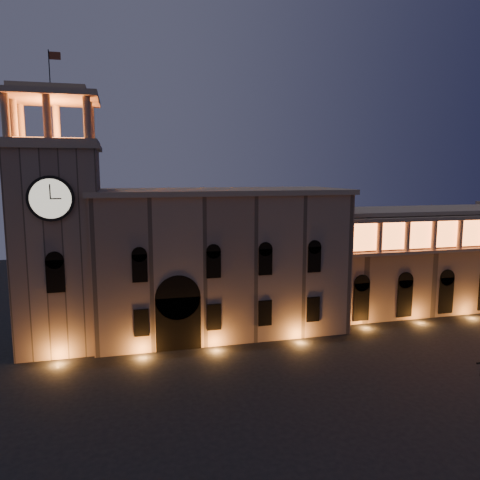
# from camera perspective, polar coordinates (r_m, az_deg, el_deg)

# --- Properties ---
(ground) EXTENTS (160.00, 160.00, 0.00)m
(ground) POSITION_cam_1_polar(r_m,az_deg,el_deg) (41.53, 7.30, -20.00)
(ground) COLOR black
(ground) RESTS_ON ground
(government_building) EXTENTS (30.80, 12.80, 17.60)m
(government_building) POSITION_cam_1_polar(r_m,az_deg,el_deg) (58.05, -2.53, -2.51)
(government_building) COLOR #8D705C
(government_building) RESTS_ON ground
(clock_tower) EXTENTS (9.80, 9.80, 32.40)m
(clock_tower) POSITION_cam_1_polar(r_m,az_deg,el_deg) (55.68, -21.22, 0.36)
(clock_tower) COLOR #8D705C
(clock_tower) RESTS_ON ground
(colonnade_wing) EXTENTS (40.60, 11.50, 14.50)m
(colonnade_wing) POSITION_cam_1_polar(r_m,az_deg,el_deg) (74.81, 23.59, -1.88)
(colonnade_wing) COLOR #876B57
(colonnade_wing) RESTS_ON ground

